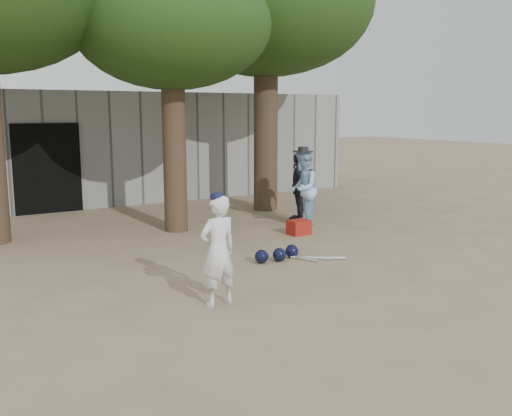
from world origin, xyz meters
TOP-DOWN VIEW (x-y plane):
  - ground at (0.00, 0.00)m, footprint 70.00×70.00m
  - boy_player at (-0.82, -0.38)m, footprint 0.56×0.39m
  - spectator_blue at (3.09, 3.11)m, footprint 1.02×1.02m
  - spectator_dark at (3.46, 3.76)m, footprint 0.96×0.88m
  - red_bag at (2.57, 2.53)m, footprint 0.43×0.34m
  - back_building at (-0.00, 10.33)m, footprint 16.00×5.24m
  - helmet_row at (1.06, 1.04)m, footprint 0.87×0.32m
  - bat_pile at (1.60, 0.81)m, footprint 0.84×0.80m
  - tree_row at (0.74, 5.02)m, footprint 11.40×5.80m

SIDE VIEW (x-z plane):
  - ground at x=0.00m, z-range 0.00..0.00m
  - bat_pile at x=1.60m, z-range 0.00..0.06m
  - helmet_row at x=1.06m, z-range 0.00..0.23m
  - red_bag at x=2.57m, z-range 0.00..0.30m
  - boy_player at x=-0.82m, z-range 0.00..1.45m
  - spectator_dark at x=3.46m, z-range 0.00..1.57m
  - spectator_blue at x=3.09m, z-range 0.00..1.67m
  - back_building at x=0.00m, z-range 0.00..3.00m
  - tree_row at x=0.74m, z-range 1.34..8.03m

